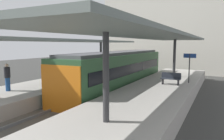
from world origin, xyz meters
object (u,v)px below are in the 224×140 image
at_px(commuter_train, 119,71).
at_px(passenger_near_bench, 7,77).
at_px(platform_bench, 171,78).
at_px(platform_sign, 190,61).

bearing_deg(commuter_train, passenger_near_bench, -120.31).
bearing_deg(platform_bench, platform_sign, 51.32).
relative_size(commuter_train, platform_sign, 6.59).
distance_m(platform_bench, platform_sign, 2.07).
distance_m(commuter_train, platform_bench, 4.38).
xyz_separation_m(commuter_train, platform_bench, (4.36, -0.43, -0.26)).
bearing_deg(passenger_near_bench, platform_sign, 40.17).
bearing_deg(platform_bench, commuter_train, 174.40).
height_order(commuter_train, platform_bench, commuter_train).
xyz_separation_m(commuter_train, passenger_near_bench, (-4.24, -7.25, 0.16)).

